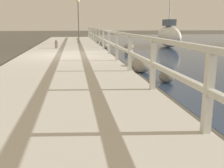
{
  "coord_description": "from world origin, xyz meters",
  "views": [
    {
      "loc": [
        0.35,
        -12.17,
        1.58
      ],
      "look_at": [
        1.8,
        -2.17,
        -0.71
      ],
      "focal_mm": 42.0,
      "sensor_mm": 36.0,
      "label": 1
    }
  ],
  "objects": [
    {
      "name": "boulder_near_dock",
      "position": [
        2.49,
        5.65,
        0.15
      ],
      "size": [
        0.4,
        0.36,
        0.3
      ],
      "color": "gray",
      "rests_on": "ground"
    },
    {
      "name": "dock_lamp",
      "position": [
        0.76,
        7.8,
        2.65
      ],
      "size": [
        0.28,
        0.28,
        3.16
      ],
      "color": "#514C47",
      "rests_on": "dock_walkway"
    },
    {
      "name": "boulder_far_strip",
      "position": [
        3.74,
        3.82,
        0.22
      ],
      "size": [
        0.6,
        0.54,
        0.45
      ],
      "color": "gray",
      "rests_on": "ground"
    },
    {
      "name": "mooring_bollard",
      "position": [
        -0.61,
        3.55,
        0.48
      ],
      "size": [
        0.25,
        0.25,
        0.49
      ],
      "color": "gray",
      "rests_on": "dock_walkway"
    },
    {
      "name": "ground_plane",
      "position": [
        0.0,
        0.0,
        0.0
      ],
      "size": [
        120.0,
        120.0,
        0.0
      ],
      "primitive_type": "plane",
      "color": "#4C473D"
    },
    {
      "name": "sailboat_white",
      "position": [
        7.14,
        6.21,
        0.82
      ],
      "size": [
        1.23,
        4.97,
        5.16
      ],
      "rotation": [
        0.0,
        0.0,
        -0.06
      ],
      "color": "white",
      "rests_on": "water_surface"
    },
    {
      "name": "boulder_downstream",
      "position": [
        3.27,
        1.64,
        0.17
      ],
      "size": [
        0.46,
        0.42,
        0.35
      ],
      "color": "gray",
      "rests_on": "ground"
    },
    {
      "name": "boulder_water_edge",
      "position": [
        2.59,
        -3.7,
        0.26
      ],
      "size": [
        0.7,
        0.63,
        0.52
      ],
      "color": "gray",
      "rests_on": "ground"
    },
    {
      "name": "railing",
      "position": [
        1.97,
        -0.0,
        0.97
      ],
      "size": [
        0.1,
        32.5,
        1.09
      ],
      "color": "beige",
      "rests_on": "dock_walkway"
    },
    {
      "name": "boulder_upstream",
      "position": [
        2.87,
        -5.35,
        0.16
      ],
      "size": [
        0.44,
        0.39,
        0.33
      ],
      "color": "#666056",
      "rests_on": "ground"
    },
    {
      "name": "dock_walkway",
      "position": [
        0.0,
        0.0,
        0.12
      ],
      "size": [
        4.15,
        36.0,
        0.23
      ],
      "color": "beige",
      "rests_on": "ground"
    },
    {
      "name": "boulder_mid_strip",
      "position": [
        2.48,
        9.54,
        0.18
      ],
      "size": [
        0.47,
        0.42,
        0.35
      ],
      "color": "#666056",
      "rests_on": "ground"
    }
  ]
}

